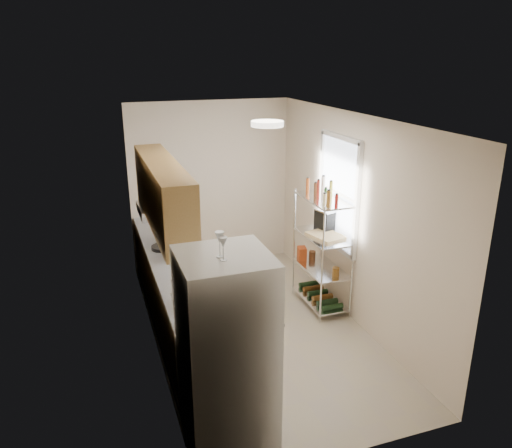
{
  "coord_description": "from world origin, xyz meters",
  "views": [
    {
      "loc": [
        -1.81,
        -5.16,
        3.27
      ],
      "look_at": [
        0.07,
        0.25,
        1.29
      ],
      "focal_mm": 35.0,
      "sensor_mm": 36.0,
      "label": 1
    }
  ],
  "objects_px": {
    "cutting_board": "(326,235)",
    "espresso_machine": "(325,220)",
    "rice_cooker": "(174,251)",
    "refrigerator": "(226,353)",
    "frying_pan_large": "(162,247)"
  },
  "relations": [
    {
      "from": "frying_pan_large",
      "to": "cutting_board",
      "type": "distance_m",
      "value": 2.11
    },
    {
      "from": "frying_pan_large",
      "to": "cutting_board",
      "type": "xyz_separation_m",
      "value": [
        2.04,
        -0.54,
        0.1
      ]
    },
    {
      "from": "refrigerator",
      "to": "cutting_board",
      "type": "bearing_deg",
      "value": 45.68
    },
    {
      "from": "rice_cooker",
      "to": "frying_pan_large",
      "type": "xyz_separation_m",
      "value": [
        -0.1,
        0.34,
        -0.08
      ]
    },
    {
      "from": "rice_cooker",
      "to": "refrigerator",
      "type": "bearing_deg",
      "value": -88.76
    },
    {
      "from": "cutting_board",
      "to": "espresso_machine",
      "type": "xyz_separation_m",
      "value": [
        0.08,
        0.23,
        0.13
      ]
    },
    {
      "from": "cutting_board",
      "to": "espresso_machine",
      "type": "bearing_deg",
      "value": 70.07
    },
    {
      "from": "refrigerator",
      "to": "frying_pan_large",
      "type": "xyz_separation_m",
      "value": [
        -0.14,
        2.48,
        0.04
      ]
    },
    {
      "from": "espresso_machine",
      "to": "refrigerator",
      "type": "bearing_deg",
      "value": -149.37
    },
    {
      "from": "espresso_machine",
      "to": "cutting_board",
      "type": "bearing_deg",
      "value": -126.91
    },
    {
      "from": "refrigerator",
      "to": "cutting_board",
      "type": "xyz_separation_m",
      "value": [
        1.9,
        1.94,
        0.14
      ]
    },
    {
      "from": "rice_cooker",
      "to": "cutting_board",
      "type": "distance_m",
      "value": 1.95
    },
    {
      "from": "cutting_board",
      "to": "espresso_machine",
      "type": "height_order",
      "value": "espresso_machine"
    },
    {
      "from": "rice_cooker",
      "to": "frying_pan_large",
      "type": "bearing_deg",
      "value": 105.95
    },
    {
      "from": "refrigerator",
      "to": "cutting_board",
      "type": "distance_m",
      "value": 2.72
    }
  ]
}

